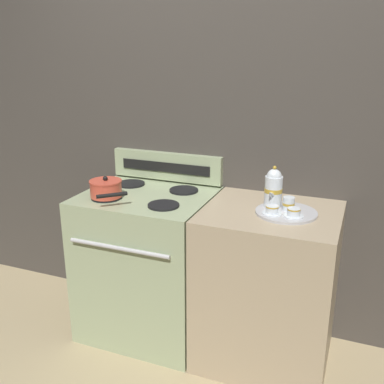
# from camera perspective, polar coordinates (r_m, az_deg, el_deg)

# --- Properties ---
(ground_plane) EXTENTS (6.00, 6.00, 0.00)m
(ground_plane) POSITION_cam_1_polar(r_m,az_deg,el_deg) (2.98, 1.40, -18.18)
(ground_plane) COLOR tan
(wall_back) EXTENTS (6.00, 0.05, 2.20)m
(wall_back) POSITION_cam_1_polar(r_m,az_deg,el_deg) (2.81, 4.05, 4.44)
(wall_back) COLOR #423D38
(wall_back) RESTS_ON ground
(stove) EXTENTS (0.76, 0.68, 0.93)m
(stove) POSITION_cam_1_polar(r_m,az_deg,el_deg) (2.86, -5.56, -9.03)
(stove) COLOR #9EAD84
(stove) RESTS_ON ground
(control_panel) EXTENTS (0.75, 0.05, 0.18)m
(control_panel) POSITION_cam_1_polar(r_m,az_deg,el_deg) (2.92, -3.22, 3.28)
(control_panel) COLOR #9EAD84
(control_panel) RESTS_ON stove
(side_counter) EXTENTS (0.73, 0.65, 0.92)m
(side_counter) POSITION_cam_1_polar(r_m,az_deg,el_deg) (2.64, 9.53, -11.75)
(side_counter) COLOR tan
(side_counter) RESTS_ON ground
(saucepan) EXTENTS (0.28, 0.29, 0.12)m
(saucepan) POSITION_cam_1_polar(r_m,az_deg,el_deg) (2.63, -10.86, 0.44)
(saucepan) COLOR #D14C38
(saucepan) RESTS_ON stove
(serving_tray) EXTENTS (0.32, 0.32, 0.01)m
(serving_tray) POSITION_cam_1_polar(r_m,az_deg,el_deg) (2.42, 11.88, -2.57)
(serving_tray) COLOR #B2B2B7
(serving_tray) RESTS_ON side_counter
(teapot) EXTENTS (0.10, 0.16, 0.23)m
(teapot) POSITION_cam_1_polar(r_m,az_deg,el_deg) (2.45, 10.30, 0.52)
(teapot) COLOR silver
(teapot) RESTS_ON serving_tray
(teacup_left) EXTENTS (0.10, 0.10, 0.04)m
(teacup_left) POSITION_cam_1_polar(r_m,az_deg,el_deg) (2.36, 10.14, -2.24)
(teacup_left) COLOR silver
(teacup_left) RESTS_ON serving_tray
(teacup_right) EXTENTS (0.10, 0.10, 0.04)m
(teacup_right) POSITION_cam_1_polar(r_m,az_deg,el_deg) (2.35, 12.79, -2.55)
(teacup_right) COLOR silver
(teacup_right) RESTS_ON serving_tray
(creamer_jug) EXTENTS (0.06, 0.06, 0.07)m
(creamer_jug) POSITION_cam_1_polar(r_m,az_deg,el_deg) (2.42, 12.16, -1.47)
(creamer_jug) COLOR silver
(creamer_jug) RESTS_ON serving_tray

